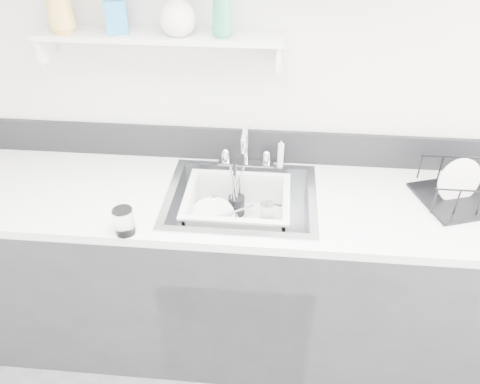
# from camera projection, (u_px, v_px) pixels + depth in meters

# --- Properties ---
(room_shell) EXTENTS (3.50, 3.00, 2.60)m
(room_shell) POSITION_uv_depth(u_px,v_px,m) (204.00, 123.00, 0.90)
(room_shell) COLOR silver
(room_shell) RESTS_ON ground
(counter_run) EXTENTS (3.20, 0.62, 0.92)m
(counter_run) POSITION_uv_depth(u_px,v_px,m) (241.00, 273.00, 2.26)
(counter_run) COLOR #27272A
(counter_run) RESTS_ON ground
(backsplash) EXTENTS (3.20, 0.02, 0.16)m
(backsplash) POSITION_uv_depth(u_px,v_px,m) (247.00, 145.00, 2.19)
(backsplash) COLOR black
(backsplash) RESTS_ON counter_run
(sink) EXTENTS (0.64, 0.52, 0.20)m
(sink) POSITION_uv_depth(u_px,v_px,m) (241.00, 213.00, 2.05)
(sink) COLOR silver
(sink) RESTS_ON counter_run
(faucet) EXTENTS (0.26, 0.18, 0.23)m
(faucet) POSITION_uv_depth(u_px,v_px,m) (246.00, 155.00, 2.16)
(faucet) COLOR silver
(faucet) RESTS_ON counter_run
(side_sprayer) EXTENTS (0.03, 0.03, 0.14)m
(side_sprayer) POSITION_uv_depth(u_px,v_px,m) (281.00, 153.00, 2.15)
(side_sprayer) COLOR silver
(side_sprayer) RESTS_ON counter_run
(wall_shelf) EXTENTS (1.00, 0.16, 0.12)m
(wall_shelf) POSITION_uv_depth(u_px,v_px,m) (159.00, 38.00, 1.86)
(wall_shelf) COLOR silver
(wall_shelf) RESTS_ON room_shell
(wash_tub) EXTENTS (0.50, 0.43, 0.18)m
(wash_tub) POSITION_uv_depth(u_px,v_px,m) (237.00, 210.00, 2.05)
(wash_tub) COLOR silver
(wash_tub) RESTS_ON sink
(plate_stack) EXTENTS (0.25, 0.24, 0.10)m
(plate_stack) POSITION_uv_depth(u_px,v_px,m) (214.00, 222.00, 2.05)
(plate_stack) COLOR white
(plate_stack) RESTS_ON wash_tub
(utensil_cup) EXTENTS (0.07, 0.07, 0.25)m
(utensil_cup) POSITION_uv_depth(u_px,v_px,m) (236.00, 204.00, 2.11)
(utensil_cup) COLOR black
(utensil_cup) RESTS_ON wash_tub
(ladle) EXTENTS (0.28, 0.27, 0.08)m
(ladle) POSITION_uv_depth(u_px,v_px,m) (224.00, 213.00, 2.08)
(ladle) COLOR silver
(ladle) RESTS_ON wash_tub
(tumbler_in_tub) EXTENTS (0.07, 0.07, 0.09)m
(tumbler_in_tub) POSITION_uv_depth(u_px,v_px,m) (267.00, 212.00, 2.08)
(tumbler_in_tub) COLOR white
(tumbler_in_tub) RESTS_ON wash_tub
(tumbler_counter) EXTENTS (0.10, 0.10, 0.11)m
(tumbler_counter) POSITION_uv_depth(u_px,v_px,m) (124.00, 221.00, 1.77)
(tumbler_counter) COLOR white
(tumbler_counter) RESTS_ON counter_run
(dish_rack) EXTENTS (0.46, 0.40, 0.14)m
(dish_rack) POSITION_uv_depth(u_px,v_px,m) (470.00, 185.00, 1.94)
(dish_rack) COLOR black
(dish_rack) RESTS_ON counter_run
(bowl_small) EXTENTS (0.11, 0.11, 0.03)m
(bowl_small) POSITION_uv_depth(u_px,v_px,m) (258.00, 234.00, 2.01)
(bowl_small) COLOR white
(bowl_small) RESTS_ON wash_tub
(soap_bottle_b) EXTENTS (0.10, 0.11, 0.19)m
(soap_bottle_b) POSITION_uv_depth(u_px,v_px,m) (115.00, 8.00, 1.80)
(soap_bottle_b) COLOR #2788BD
(soap_bottle_b) RESTS_ON wall_shelf
(soap_bottle_c) EXTENTS (0.15, 0.15, 0.18)m
(soap_bottle_c) POSITION_uv_depth(u_px,v_px,m) (177.00, 11.00, 1.77)
(soap_bottle_c) COLOR silver
(soap_bottle_c) RESTS_ON wall_shelf
(soap_bottle_d) EXTENTS (0.09, 0.10, 0.20)m
(soap_bottle_d) POSITION_uv_depth(u_px,v_px,m) (222.00, 10.00, 1.75)
(soap_bottle_d) COLOR #2C9062
(soap_bottle_d) RESTS_ON wall_shelf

